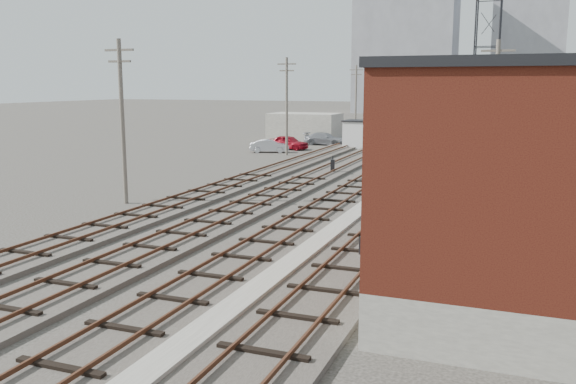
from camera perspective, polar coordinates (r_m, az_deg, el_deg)
The scene contains 23 objects.
ground at distance 68.82m, azimuth 14.28°, elevation 4.26°, with size 320.00×320.00×0.00m, color #282621.
track_right at distance 47.80m, azimuth 14.22°, elevation 1.96°, with size 3.20×90.00×0.39m.
track_mid_right at distance 48.42m, azimuth 9.51°, elevation 2.23°, with size 3.20×90.00×0.39m.
track_mid_left at distance 49.36m, azimuth 4.96°, elevation 2.48°, with size 3.20×90.00×0.39m.
track_left at distance 50.60m, azimuth 0.60°, elevation 2.70°, with size 3.20×90.00×0.39m.
platform_curb at distance 24.16m, azimuth 2.14°, elevation -5.47°, with size 0.90×28.00×0.26m, color gray.
brick_building at distance 20.26m, azimuth 19.36°, elevation 1.07°, with size 6.54×12.20×7.22m.
lattice_tower at distance 43.12m, azimuth 18.01°, elevation 10.79°, with size 1.60×1.60×15.00m.
utility_pole_left_a at distance 34.78m, azimuth -15.25°, elevation 6.75°, with size 1.80×0.24×9.00m.
utility_pole_left_b at distance 56.89m, azimuth -0.12°, elevation 8.26°, with size 1.80×0.24×9.00m.
utility_pole_left_c at distance 80.70m, azimuth 6.37°, elevation 8.74°, with size 1.80×0.24×9.00m.
utility_pole_right_a at distance 36.11m, azimuth 18.74°, elevation 6.69°, with size 1.80×0.24×9.00m.
utility_pole_right_b at distance 66.08m, azimuth 19.90°, elevation 7.92°, with size 1.80×0.24×9.00m.
apartment_left at distance 145.62m, azimuth 10.99°, elevation 13.21°, with size 22.00×14.00×30.00m, color gray.
apartment_right at distance 158.16m, azimuth 21.47°, elevation 11.72°, with size 16.00×12.00×26.00m, color gray.
shed_left at distance 72.32m, azimuth 1.59°, elevation 6.11°, with size 8.00×5.00×3.20m, color gray.
shed_right at distance 78.18m, azimuth 21.84°, elevation 5.99°, with size 6.00×6.00×4.00m, color gray.
signal_mast at distance 19.19m, azimuth 7.57°, elevation -2.46°, with size 0.40×0.41×4.17m.
switch_stand at distance 45.27m, azimuth 4.20°, elevation 2.44°, with size 0.35×0.35×1.28m.
site_trailer at distance 63.85m, azimuth 8.33°, elevation 5.35°, with size 6.90×3.09×2.89m.
car_red at distance 62.40m, azimuth 0.05°, elevation 4.67°, with size 1.69×4.20×1.43m, color maroon.
car_silver at distance 59.65m, azimuth -1.75°, elevation 4.32°, with size 1.32×3.79×1.25m, color #B8BAC1.
car_grey at distance 67.04m, azimuth 3.48°, elevation 4.99°, with size 1.89×4.66×1.35m, color gray.
Camera 1 is at (8.00, -8.03, 6.60)m, focal length 38.00 mm.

